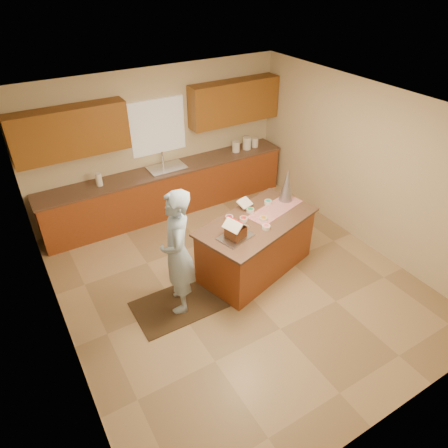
{
  "coord_description": "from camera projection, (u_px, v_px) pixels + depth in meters",
  "views": [
    {
      "loc": [
        -2.62,
        -4.0,
        4.3
      ],
      "look_at": [
        -0.1,
        0.2,
        1.0
      ],
      "focal_mm": 32.5,
      "sensor_mm": 36.0,
      "label": 1
    }
  ],
  "objects": [
    {
      "name": "floor",
      "position": [
        236.0,
        281.0,
        6.36
      ],
      "size": [
        5.5,
        5.5,
        0.0
      ],
      "primitive_type": "plane",
      "color": "tan",
      "rests_on": "ground"
    },
    {
      "name": "ceiling",
      "position": [
        240.0,
        112.0,
        4.86
      ],
      "size": [
        5.5,
        5.5,
        0.0
      ],
      "primitive_type": "plane",
      "color": "silver",
      "rests_on": "floor"
    },
    {
      "name": "wall_back",
      "position": [
        159.0,
        142.0,
        7.57
      ],
      "size": [
        5.5,
        5.5,
        0.0
      ],
      "primitive_type": "plane",
      "color": "beige",
      "rests_on": "floor"
    },
    {
      "name": "wall_front",
      "position": [
        401.0,
        345.0,
        3.65
      ],
      "size": [
        5.5,
        5.5,
        0.0
      ],
      "primitive_type": "plane",
      "color": "beige",
      "rests_on": "floor"
    },
    {
      "name": "wall_left",
      "position": [
        50.0,
        268.0,
        4.54
      ],
      "size": [
        5.5,
        5.5,
        0.0
      ],
      "primitive_type": "plane",
      "color": "beige",
      "rests_on": "floor"
    },
    {
      "name": "wall_right",
      "position": [
        365.0,
        167.0,
        6.68
      ],
      "size": [
        5.5,
        5.5,
        0.0
      ],
      "primitive_type": "plane",
      "color": "beige",
      "rests_on": "floor"
    },
    {
      "name": "stone_accent",
      "position": [
        71.0,
        320.0,
        4.04
      ],
      "size": [
        0.0,
        2.5,
        2.5
      ],
      "primitive_type": "plane",
      "rotation": [
        1.57,
        0.0,
        1.57
      ],
      "color": "gray",
      "rests_on": "wall_left"
    },
    {
      "name": "window_curtain",
      "position": [
        158.0,
        127.0,
        7.38
      ],
      "size": [
        1.05,
        0.03,
        1.0
      ],
      "primitive_type": "cube",
      "color": "white",
      "rests_on": "wall_back"
    },
    {
      "name": "back_counter_base",
      "position": [
        169.0,
        191.0,
        7.86
      ],
      "size": [
        4.8,
        0.6,
        0.88
      ],
      "primitive_type": "cube",
      "color": "brown",
      "rests_on": "floor"
    },
    {
      "name": "back_counter_top",
      "position": [
        167.0,
        170.0,
        7.61
      ],
      "size": [
        4.85,
        0.63,
        0.04
      ],
      "primitive_type": "cube",
      "color": "brown",
      "rests_on": "back_counter_base"
    },
    {
      "name": "upper_cabinet_left",
      "position": [
        70.0,
        132.0,
        6.47
      ],
      "size": [
        1.85,
        0.35,
        0.8
      ],
      "primitive_type": "cube",
      "color": "brown",
      "rests_on": "wall_back"
    },
    {
      "name": "upper_cabinet_right",
      "position": [
        234.0,
        102.0,
        7.79
      ],
      "size": [
        1.85,
        0.35,
        0.8
      ],
      "primitive_type": "cube",
      "color": "brown",
      "rests_on": "wall_back"
    },
    {
      "name": "sink",
      "position": [
        167.0,
        170.0,
        7.61
      ],
      "size": [
        0.7,
        0.45,
        0.12
      ],
      "primitive_type": "cube",
      "color": "silver",
      "rests_on": "back_counter_top"
    },
    {
      "name": "faucet",
      "position": [
        162.0,
        158.0,
        7.64
      ],
      "size": [
        0.03,
        0.03,
        0.28
      ],
      "primitive_type": "cylinder",
      "color": "silver",
      "rests_on": "back_counter_top"
    },
    {
      "name": "island_base",
      "position": [
        256.0,
        246.0,
        6.38
      ],
      "size": [
        1.99,
        1.37,
        0.89
      ],
      "primitive_type": "cube",
      "rotation": [
        0.0,
        0.0,
        0.28
      ],
      "color": "brown",
      "rests_on": "floor"
    },
    {
      "name": "island_top",
      "position": [
        257.0,
        222.0,
        6.12
      ],
      "size": [
        2.09,
        1.47,
        0.04
      ],
      "primitive_type": "cube",
      "rotation": [
        0.0,
        0.0,
        0.28
      ],
      "color": "brown",
      "rests_on": "island_base"
    },
    {
      "name": "table_runner",
      "position": [
        275.0,
        209.0,
        6.39
      ],
      "size": [
        1.07,
        0.63,
        0.01
      ],
      "primitive_type": "cube",
      "rotation": [
        0.0,
        0.0,
        0.28
      ],
      "color": "#A90C23",
      "rests_on": "island_top"
    },
    {
      "name": "baking_tray",
      "position": [
        235.0,
        237.0,
        5.74
      ],
      "size": [
        0.54,
        0.46,
        0.03
      ],
      "primitive_type": "cube",
      "rotation": [
        0.0,
        0.0,
        0.28
      ],
      "color": "silver",
      "rests_on": "island_top"
    },
    {
      "name": "cookbook",
      "position": [
        245.0,
        203.0,
        6.37
      ],
      "size": [
        0.26,
        0.23,
        0.09
      ],
      "primitive_type": "cube",
      "rotation": [
        -1.13,
        0.0,
        0.28
      ],
      "color": "white",
      "rests_on": "island_top"
    },
    {
      "name": "tinsel_tree",
      "position": [
        287.0,
        185.0,
        6.46
      ],
      "size": [
        0.27,
        0.27,
        0.55
      ],
      "primitive_type": "cone",
      "rotation": [
        0.0,
        0.0,
        0.28
      ],
      "color": "silver",
      "rests_on": "island_top"
    },
    {
      "name": "rug",
      "position": [
        179.0,
        305.0,
        5.93
      ],
      "size": [
        1.27,
        0.83,
        0.01
      ],
      "primitive_type": "cube",
      "color": "black",
      "rests_on": "floor"
    },
    {
      "name": "boy",
      "position": [
        178.0,
        253.0,
        5.42
      ],
      "size": [
        0.68,
        0.8,
        1.87
      ],
      "primitive_type": "imported",
      "rotation": [
        0.0,
        0.0,
        -1.97
      ],
      "color": "#9EBDE1",
      "rests_on": "rug"
    },
    {
      "name": "canister_a",
      "position": [
        236.0,
        147.0,
        8.19
      ],
      "size": [
        0.15,
        0.15,
        0.21
      ],
      "primitive_type": "cylinder",
      "color": "white",
      "rests_on": "back_counter_top"
    },
    {
      "name": "canister_b",
      "position": [
        247.0,
        143.0,
        8.29
      ],
      "size": [
        0.17,
        0.17,
        0.25
      ],
      "primitive_type": "cylinder",
      "color": "white",
      "rests_on": "back_counter_top"
    },
    {
      "name": "canister_c",
      "position": [
        255.0,
        142.0,
        8.39
      ],
      "size": [
        0.13,
        0.13,
        0.19
      ],
      "primitive_type": "cylinder",
      "color": "white",
      "rests_on": "back_counter_top"
    },
    {
      "name": "paper_towel",
      "position": [
        99.0,
        179.0,
        6.99
      ],
      "size": [
        0.11,
        0.11,
        0.23
      ],
      "primitive_type": "cylinder",
      "color": "white",
      "rests_on": "back_counter_top"
    },
    {
      "name": "gingerbread_house",
      "position": [
        236.0,
        230.0,
        5.68
      ],
      "size": [
        0.34,
        0.35,
        0.28
      ],
      "color": "#593217",
      "rests_on": "baking_tray"
    },
    {
      "name": "candy_bowls",
      "position": [
        254.0,
        216.0,
        6.18
      ],
      "size": [
        0.9,
        0.68,
        0.06
      ],
      "color": "#239964",
      "rests_on": "island_top"
    }
  ]
}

